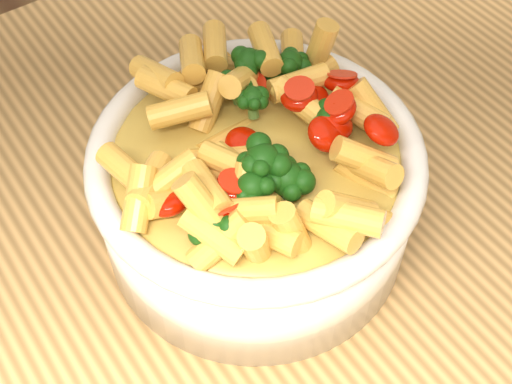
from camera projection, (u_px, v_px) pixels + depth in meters
table at (314, 256)px, 0.71m from camera, size 1.20×0.80×0.90m
serving_bowl at (256, 191)px, 0.56m from camera, size 0.26×0.26×0.11m
pasta_salad at (256, 132)px, 0.51m from camera, size 0.20×0.20×0.05m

